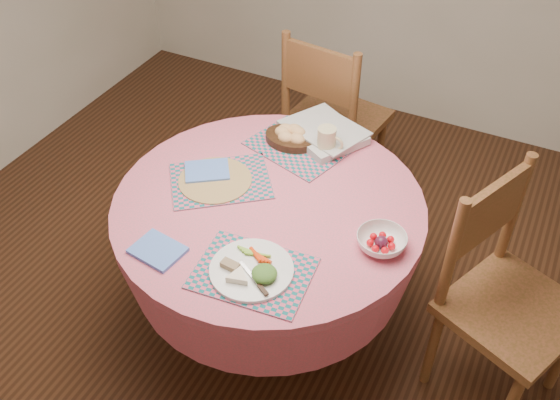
% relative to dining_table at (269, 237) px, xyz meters
% --- Properties ---
extents(ground, '(4.00, 4.00, 0.00)m').
position_rel_dining_table_xyz_m(ground, '(0.00, 0.00, -0.56)').
color(ground, '#331C0F').
rests_on(ground, ground).
extents(dining_table, '(1.24, 1.24, 0.75)m').
position_rel_dining_table_xyz_m(dining_table, '(0.00, 0.00, 0.00)').
color(dining_table, '#C55C70').
rests_on(dining_table, ground).
extents(chair_right, '(0.60, 0.61, 1.02)m').
position_rel_dining_table_xyz_m(chair_right, '(0.93, 0.15, -0.02)').
color(chair_right, brown).
rests_on(chair_right, ground).
extents(chair_back, '(0.53, 0.51, 1.02)m').
position_rel_dining_table_xyz_m(chair_back, '(-0.13, 0.97, -0.02)').
color(chair_back, brown).
rests_on(chair_back, ground).
extents(placemat_front, '(0.43, 0.34, 0.01)m').
position_rel_dining_table_xyz_m(placemat_front, '(0.12, -0.36, 0.20)').
color(placemat_front, '#126269').
rests_on(placemat_front, dining_table).
extents(placemat_left, '(0.50, 0.48, 0.01)m').
position_rel_dining_table_xyz_m(placemat_left, '(-0.23, 0.03, 0.20)').
color(placemat_left, '#126269').
rests_on(placemat_left, dining_table).
extents(placemat_back, '(0.47, 0.40, 0.01)m').
position_rel_dining_table_xyz_m(placemat_back, '(-0.05, 0.38, 0.20)').
color(placemat_back, '#126269').
rests_on(placemat_back, dining_table).
extents(wicker_trivet, '(0.30, 0.30, 0.01)m').
position_rel_dining_table_xyz_m(wicker_trivet, '(-0.25, 0.01, 0.20)').
color(wicker_trivet, '#AA7F4A').
rests_on(wicker_trivet, dining_table).
extents(napkin_near, '(0.20, 0.16, 0.01)m').
position_rel_dining_table_xyz_m(napkin_near, '(-0.23, -0.42, 0.20)').
color(napkin_near, '#567FDD').
rests_on(napkin_near, dining_table).
extents(napkin_far, '(0.23, 0.22, 0.01)m').
position_rel_dining_table_xyz_m(napkin_far, '(-0.31, 0.05, 0.21)').
color(napkin_far, '#567FDD').
rests_on(napkin_far, placemat_left).
extents(dinner_plate, '(0.30, 0.30, 0.05)m').
position_rel_dining_table_xyz_m(dinner_plate, '(0.12, -0.36, 0.22)').
color(dinner_plate, white).
rests_on(dinner_plate, placemat_front).
extents(bread_bowl, '(0.23, 0.23, 0.08)m').
position_rel_dining_table_xyz_m(bread_bowl, '(-0.09, 0.40, 0.23)').
color(bread_bowl, black).
rests_on(bread_bowl, placemat_back).
extents(latte_mug, '(0.12, 0.08, 0.12)m').
position_rel_dining_table_xyz_m(latte_mug, '(0.08, 0.39, 0.26)').
color(latte_mug, beige).
rests_on(latte_mug, placemat_back).
extents(fruit_bowl, '(0.24, 0.24, 0.06)m').
position_rel_dining_table_xyz_m(fruit_bowl, '(0.48, -0.04, 0.22)').
color(fruit_bowl, white).
rests_on(fruit_bowl, dining_table).
extents(newspaper_stack, '(0.43, 0.40, 0.04)m').
position_rel_dining_table_xyz_m(newspaper_stack, '(0.02, 0.50, 0.22)').
color(newspaper_stack, silver).
rests_on(newspaper_stack, dining_table).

